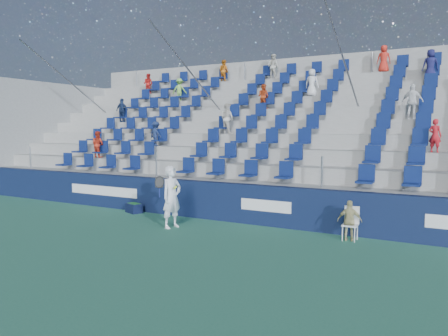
% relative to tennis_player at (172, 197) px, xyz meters
% --- Properties ---
extents(ground, '(70.00, 70.00, 0.00)m').
position_rel_tennis_player_xyz_m(ground, '(0.83, -1.51, -0.91)').
color(ground, '#317358').
rests_on(ground, ground).
extents(sponsor_wall, '(24.00, 0.32, 1.20)m').
position_rel_tennis_player_xyz_m(sponsor_wall, '(0.83, 1.64, -0.31)').
color(sponsor_wall, '#101B3E').
rests_on(sponsor_wall, ground).
extents(grandstand, '(24.00, 8.17, 6.63)m').
position_rel_tennis_player_xyz_m(grandstand, '(0.82, 6.73, 1.23)').
color(grandstand, '#9E9E99').
rests_on(grandstand, ground).
extents(tennis_player, '(0.69, 0.74, 1.81)m').
position_rel_tennis_player_xyz_m(tennis_player, '(0.00, 0.00, 0.00)').
color(tennis_player, silver).
rests_on(tennis_player, ground).
extents(line_judge_chair, '(0.41, 0.42, 0.87)m').
position_rel_tennis_player_xyz_m(line_judge_chair, '(4.90, 1.13, -0.41)').
color(line_judge_chair, white).
rests_on(line_judge_chair, ground).
extents(line_judge, '(0.65, 0.34, 1.06)m').
position_rel_tennis_player_xyz_m(line_judge, '(4.90, 0.99, -0.38)').
color(line_judge, tan).
rests_on(line_judge, ground).
extents(ball_bin, '(0.68, 0.57, 0.33)m').
position_rel_tennis_player_xyz_m(ball_bin, '(-2.50, 1.24, -0.73)').
color(ball_bin, black).
rests_on(ball_bin, ground).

